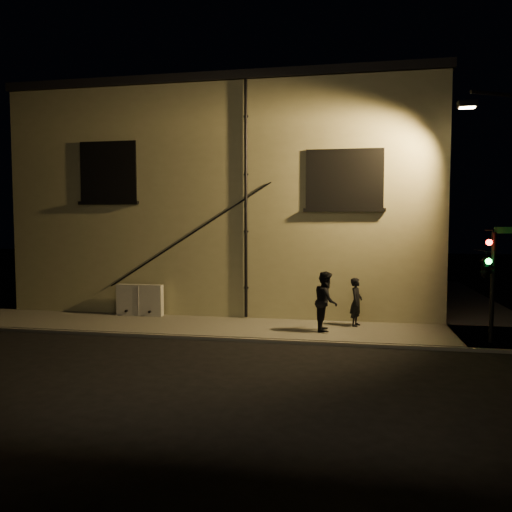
% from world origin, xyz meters
% --- Properties ---
extents(ground, '(90.00, 90.00, 0.00)m').
position_xyz_m(ground, '(0.00, 0.00, 0.00)').
color(ground, black).
extents(sidewalk, '(21.00, 16.00, 0.12)m').
position_xyz_m(sidewalk, '(1.22, 4.39, 0.06)').
color(sidewalk, '#56564E').
rests_on(sidewalk, ground).
extents(building, '(16.20, 12.23, 8.80)m').
position_xyz_m(building, '(-3.00, 8.99, 4.40)').
color(building, tan).
rests_on(building, ground).
extents(utility_cabinet, '(1.73, 0.29, 1.14)m').
position_xyz_m(utility_cabinet, '(-5.72, 2.70, 0.69)').
color(utility_cabinet, '#B1B1A9').
rests_on(utility_cabinet, sidewalk).
extents(pedestrian_a, '(0.51, 0.65, 1.59)m').
position_xyz_m(pedestrian_a, '(2.03, 2.24, 0.91)').
color(pedestrian_a, black).
rests_on(pedestrian_a, sidewalk).
extents(pedestrian_b, '(0.72, 0.92, 1.87)m').
position_xyz_m(pedestrian_b, '(1.09, 1.34, 1.06)').
color(pedestrian_b, black).
rests_on(pedestrian_b, sidewalk).
extents(traffic_signal, '(1.23, 1.92, 3.27)m').
position_xyz_m(traffic_signal, '(5.57, 0.53, 2.32)').
color(traffic_signal, black).
rests_on(traffic_signal, sidewalk).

